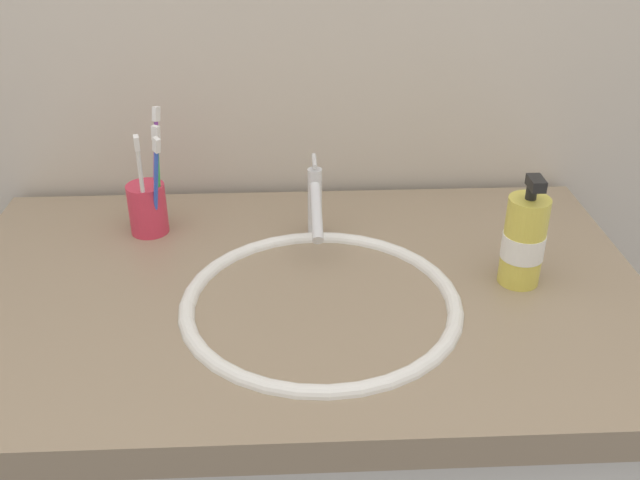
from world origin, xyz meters
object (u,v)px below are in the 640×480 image
(toothbrush_green, at_px, (158,173))
(toothbrush_white, at_px, (141,180))
(toothbrush_blue, at_px, (156,181))
(toothbrush_cup, at_px, (148,209))
(toothbrush_purple, at_px, (156,160))
(faucet, at_px, (315,204))
(soap_dispenser, at_px, (524,241))

(toothbrush_green, bearing_deg, toothbrush_white, -135.25)
(toothbrush_blue, bearing_deg, toothbrush_white, 173.85)
(toothbrush_cup, relative_size, toothbrush_purple, 0.43)
(toothbrush_white, relative_size, toothbrush_purple, 0.91)
(faucet, xyz_separation_m, soap_dispenser, (0.30, -0.15, 0.00))
(faucet, bearing_deg, toothbrush_cup, 171.62)
(soap_dispenser, bearing_deg, toothbrush_cup, 162.33)
(toothbrush_blue, height_order, toothbrush_white, toothbrush_white)
(faucet, height_order, toothbrush_white, toothbrush_white)
(toothbrush_cup, relative_size, toothbrush_white, 0.47)
(toothbrush_cup, bearing_deg, toothbrush_purple, 59.33)
(toothbrush_cup, height_order, toothbrush_white, toothbrush_white)
(toothbrush_green, xyz_separation_m, soap_dispenser, (0.56, -0.18, -0.04))
(toothbrush_white, bearing_deg, faucet, -2.41)
(toothbrush_green, distance_m, toothbrush_blue, 0.03)
(faucet, distance_m, toothbrush_purple, 0.28)
(toothbrush_green, xyz_separation_m, toothbrush_white, (-0.02, -0.02, -0.00))
(toothbrush_white, xyz_separation_m, toothbrush_purple, (0.01, 0.06, 0.01))
(faucet, distance_m, soap_dispenser, 0.34)
(toothbrush_green, distance_m, toothbrush_white, 0.03)
(faucet, height_order, toothbrush_green, toothbrush_green)
(faucet, relative_size, toothbrush_cup, 1.84)
(soap_dispenser, bearing_deg, toothbrush_green, 162.22)
(toothbrush_blue, relative_size, soap_dispenser, 1.04)
(toothbrush_green, relative_size, toothbrush_purple, 0.93)
(faucet, bearing_deg, toothbrush_green, 172.32)
(toothbrush_cup, distance_m, toothbrush_blue, 0.08)
(toothbrush_cup, bearing_deg, toothbrush_blue, -51.09)
(toothbrush_green, bearing_deg, toothbrush_purple, 103.00)
(toothbrush_cup, distance_m, toothbrush_purple, 0.08)
(toothbrush_cup, relative_size, toothbrush_green, 0.46)
(toothbrush_green, relative_size, toothbrush_white, 1.02)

